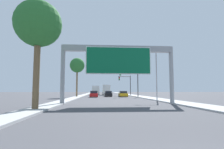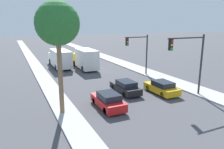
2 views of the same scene
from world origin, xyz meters
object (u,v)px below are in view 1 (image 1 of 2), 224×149
Objects in this scene: truck_box_primary at (106,90)px; palm_tree_background at (77,66)px; street_lamp_right at (154,69)px; sign_gantry at (118,59)px; traffic_light_mid_block at (126,82)px; palm_tree_foreground at (38,25)px; car_far_center at (123,94)px; truck_box_secondary at (96,90)px; car_near_left at (108,94)px; car_near_right at (94,94)px; traffic_light_near_intersection at (132,79)px.

palm_tree_background reaches higher than truck_box_primary.
street_lamp_right is (6.52, -31.05, 3.25)m from truck_box_primary.
sign_gantry is 38.09m from truck_box_primary.
traffic_light_mid_block is 0.65× the size of palm_tree_foreground.
street_lamp_right is (3.02, -15.35, 4.26)m from car_far_center.
palm_tree_foreground is 27.24m from palm_tree_background.
sign_gantry is 41.53m from truck_box_secondary.
sign_gantry reaches higher than traffic_light_mid_block.
car_far_center is 20.28m from truck_box_secondary.
car_near_left is 0.52× the size of street_lamp_right.
car_near_left is (-3.50, 1.84, 0.00)m from car_far_center.
car_near_left is 0.47× the size of palm_tree_background.
sign_gantry is 9.48m from street_lamp_right.
truck_box_primary is at bearing 78.37° from car_near_right.
street_lamp_right is at bearing -54.48° from car_near_right.
palm_tree_foreground is at bearing -98.07° from car_near_right.
truck_box_primary reaches higher than car_far_center.
traffic_light_near_intersection reaches higher than car_near_right.
palm_tree_background is (-7.57, -16.51, 5.75)m from truck_box_primary.
car_near_right is 9.58m from traffic_light_near_intersection.
traffic_light_near_intersection is at bearing -36.46° from car_near_left.
traffic_light_near_intersection reaches higher than truck_box_secondary.
street_lamp_right is at bearing -84.80° from traffic_light_near_intersection.
palm_tree_foreground is at bearing -99.46° from truck_box_primary.
car_near_left is 31.41m from palm_tree_foreground.
car_near_right is at bearing -169.46° from car_far_center.
palm_tree_background is (-4.07, 0.49, 6.74)m from car_near_right.
truck_box_primary is (3.50, 17.01, 0.99)m from car_near_right.
palm_tree_foreground is at bearing -94.61° from truck_box_secondary.
truck_box_primary is 9.85m from traffic_light_mid_block.
traffic_light_near_intersection is (5.32, 20.13, -0.91)m from sign_gantry.
traffic_light_near_intersection is 0.71× the size of palm_tree_foreground.
sign_gantry is 1.82× the size of truck_box_primary.
car_far_center is 4.60m from traffic_light_near_intersection.
traffic_light_near_intersection reaches higher than truck_box_primary.
car_far_center is 0.72× the size of traffic_light_mid_block.
car_near_right is 0.49× the size of truck_box_secondary.
traffic_light_near_intersection is (8.82, -21.09, 2.78)m from truck_box_secondary.
truck_box_primary is at bearing 102.56° from car_far_center.
truck_box_secondary is at bearing 106.27° from street_lamp_right.
truck_box_secondary is (-3.50, 3.30, -0.12)m from truck_box_primary.
car_far_center is at bearing -27.78° from car_near_left.
sign_gantry is 22.81m from palm_tree_background.
traffic_light_near_intersection is at bearing -91.54° from traffic_light_mid_block.
car_near_right is 13.34m from traffic_light_mid_block.
sign_gantry is at bearing -104.80° from traffic_light_near_intersection.
sign_gantry reaches higher than car_far_center.
street_lamp_right is (1.21, -13.26, 0.59)m from traffic_light_near_intersection.
traffic_light_near_intersection is 28.98m from palm_tree_foreground.
truck_box_secondary is 35.95m from street_lamp_right.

